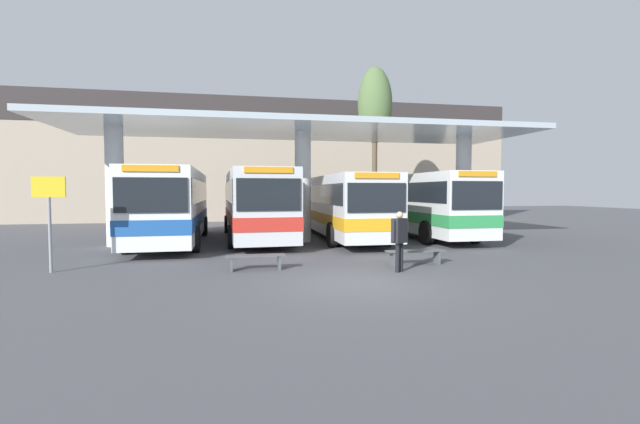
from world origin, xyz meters
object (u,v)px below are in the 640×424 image
at_px(waiting_bench_near_pillar, 415,254).
at_px(info_sign_platform, 49,204).
at_px(poplar_tree_behind_left, 375,107).
at_px(pedestrian_waiting, 399,235).
at_px(transit_bus_center_bay, 255,202).
at_px(transit_bus_right_bay, 340,203).
at_px(transit_bus_left_bay, 172,203).
at_px(transit_bus_far_right_bay, 420,202).
at_px(waiting_bench_mid_platform, 256,259).

distance_m(waiting_bench_near_pillar, info_sign_platform, 11.17).
bearing_deg(info_sign_platform, poplar_tree_behind_left, 42.36).
bearing_deg(pedestrian_waiting, transit_bus_center_bay, 80.87).
distance_m(transit_bus_center_bay, info_sign_platform, 10.12).
relative_size(transit_bus_center_bay, pedestrian_waiting, 6.74).
height_order(waiting_bench_near_pillar, pedestrian_waiting, pedestrian_waiting).
bearing_deg(transit_bus_right_bay, poplar_tree_behind_left, -123.39).
height_order(transit_bus_left_bay, transit_bus_center_bay, transit_bus_center_bay).
xyz_separation_m(transit_bus_center_bay, pedestrian_waiting, (3.78, -9.86, -0.75)).
relative_size(transit_bus_center_bay, transit_bus_far_right_bay, 1.11).
xyz_separation_m(transit_bus_left_bay, transit_bus_center_bay, (3.80, 1.08, 0.00)).
height_order(waiting_bench_near_pillar, poplar_tree_behind_left, poplar_tree_behind_left).
distance_m(waiting_bench_near_pillar, waiting_bench_mid_platform, 5.13).
relative_size(waiting_bench_mid_platform, pedestrian_waiting, 1.00).
xyz_separation_m(transit_bus_center_bay, transit_bus_far_right_bay, (8.59, -0.64, -0.03)).
bearing_deg(transit_bus_center_bay, pedestrian_waiting, 108.40).
xyz_separation_m(transit_bus_left_bay, pedestrian_waiting, (7.58, -8.77, -0.74)).
xyz_separation_m(transit_bus_center_bay, transit_bus_right_bay, (4.32, -0.38, -0.09)).
bearing_deg(transit_bus_left_bay, waiting_bench_near_pillar, 137.20).
bearing_deg(waiting_bench_near_pillar, transit_bus_right_bay, 93.07).
relative_size(transit_bus_center_bay, waiting_bench_mid_platform, 6.75).
height_order(transit_bus_left_bay, waiting_bench_near_pillar, transit_bus_left_bay).
bearing_deg(transit_bus_far_right_bay, waiting_bench_mid_platform, 41.80).
bearing_deg(transit_bus_right_bay, transit_bus_far_right_bay, 177.21).
xyz_separation_m(transit_bus_center_bay, waiting_bench_near_pillar, (4.77, -8.73, -1.49)).
distance_m(transit_bus_left_bay, info_sign_platform, 7.30).
relative_size(transit_bus_center_bay, waiting_bench_near_pillar, 6.23).
xyz_separation_m(transit_bus_right_bay, poplar_tree_behind_left, (3.64, 5.39, 6.05)).
xyz_separation_m(transit_bus_center_bay, waiting_bench_mid_platform, (-0.36, -8.73, -1.49)).
relative_size(info_sign_platform, poplar_tree_behind_left, 0.27).
xyz_separation_m(transit_bus_far_right_bay, info_sign_platform, (-14.84, -7.31, 0.20)).
bearing_deg(transit_bus_center_bay, transit_bus_left_bay, 13.36).
bearing_deg(transit_bus_center_bay, transit_bus_right_bay, 172.36).
bearing_deg(transit_bus_left_bay, info_sign_platform, 69.31).
bearing_deg(waiting_bench_near_pillar, transit_bus_center_bay, 118.65).
bearing_deg(transit_bus_far_right_bay, transit_bus_center_bay, -4.58).
bearing_deg(transit_bus_center_bay, waiting_bench_mid_platform, 85.09).
distance_m(transit_bus_right_bay, waiting_bench_near_pillar, 8.47).
relative_size(transit_bus_far_right_bay, waiting_bench_near_pillar, 5.60).
distance_m(waiting_bench_mid_platform, pedestrian_waiting, 4.35).
distance_m(transit_bus_left_bay, waiting_bench_mid_platform, 8.51).
bearing_deg(transit_bus_far_right_bay, waiting_bench_near_pillar, 64.40).
height_order(info_sign_platform, pedestrian_waiting, info_sign_platform).
relative_size(transit_bus_right_bay, info_sign_platform, 4.31).
height_order(transit_bus_left_bay, poplar_tree_behind_left, poplar_tree_behind_left).
distance_m(transit_bus_right_bay, poplar_tree_behind_left, 8.88).
relative_size(waiting_bench_mid_platform, poplar_tree_behind_left, 0.17).
xyz_separation_m(transit_bus_right_bay, pedestrian_waiting, (-0.54, -9.47, -0.66)).
bearing_deg(info_sign_platform, transit_bus_far_right_bay, 26.23).
height_order(transit_bus_left_bay, transit_bus_far_right_bay, transit_bus_left_bay).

